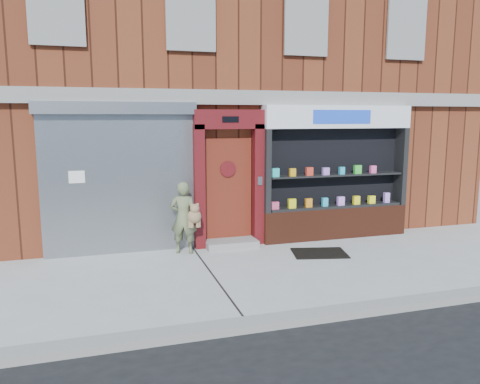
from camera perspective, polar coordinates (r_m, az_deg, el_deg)
name	(u,v)px	position (r m, az deg, el deg)	size (l,w,h in m)	color
ground	(295,268)	(8.78, 6.76, -9.17)	(80.00, 80.00, 0.00)	#9E9E99
curb	(357,311)	(6.97, 14.04, -13.84)	(60.00, 0.30, 0.12)	gray
building	(216,74)	(14.08, -3.00, 14.23)	(12.00, 8.16, 8.00)	#5D2615
shutter_bay	(119,169)	(9.61, -14.54, 2.70)	(3.10, 0.30, 3.04)	gray
red_door_bay	(229,178)	(9.92, -1.37, 1.66)	(1.52, 0.58, 2.90)	#4C0D10
pharmacy_bay	(335,178)	(10.82, 11.55, 1.65)	(3.50, 0.41, 3.00)	#542213
woman	(185,217)	(9.51, -6.78, -3.09)	(0.64, 0.57, 1.48)	#616A46
doormat	(319,253)	(9.71, 9.66, -7.35)	(1.07, 0.75, 0.03)	black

